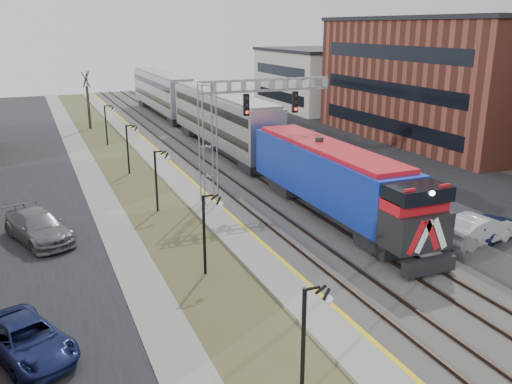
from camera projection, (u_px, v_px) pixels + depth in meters
street_west at (30, 195)px, 38.22m from camera, size 7.00×120.00×0.04m
sidewalk at (96, 188)px, 39.89m from camera, size 2.00×120.00×0.08m
grass_median at (137, 183)px, 41.01m from camera, size 4.00×120.00×0.06m
platform at (175, 178)px, 42.10m from camera, size 2.00×120.00×0.24m
ballast_bed at (235, 172)px, 43.96m from camera, size 8.00×120.00×0.20m
parking_lot at (361, 159)px, 48.45m from camera, size 16.00×120.00×0.04m
platform_edge at (186, 175)px, 42.39m from camera, size 0.24×120.00×0.01m
track_near at (212, 172)px, 43.17m from camera, size 1.58×120.00×0.15m
track_far at (252, 168)px, 44.47m from camera, size 1.58×120.00×0.15m
train at (209, 116)px, 53.66m from camera, size 3.00×63.05×5.33m
signal_gantry at (233, 120)px, 35.14m from camera, size 9.00×1.07×8.15m
lampposts at (202, 234)px, 25.71m from camera, size 0.14×62.14×4.00m
fence at (282, 159)px, 45.32m from camera, size 0.04×120.00×1.60m
bare_trees at (8, 148)px, 40.45m from camera, size 12.30×42.30×5.95m
car_lot_b at (478, 229)px, 29.61m from camera, size 5.05×2.45×1.60m
car_lot_d at (491, 227)px, 30.45m from camera, size 4.70×2.92×1.27m
car_lot_e at (382, 182)px, 38.86m from camera, size 4.71×2.59×1.52m
car_lot_f at (327, 156)px, 46.24m from camera, size 4.99×3.25×1.55m
car_street_a at (26, 340)px, 19.42m from camera, size 3.94×5.27×1.33m
car_street_b at (38, 227)px, 29.86m from camera, size 4.06×6.04×1.62m
car_lot_g at (286, 134)px, 55.92m from camera, size 5.92×3.30×1.56m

